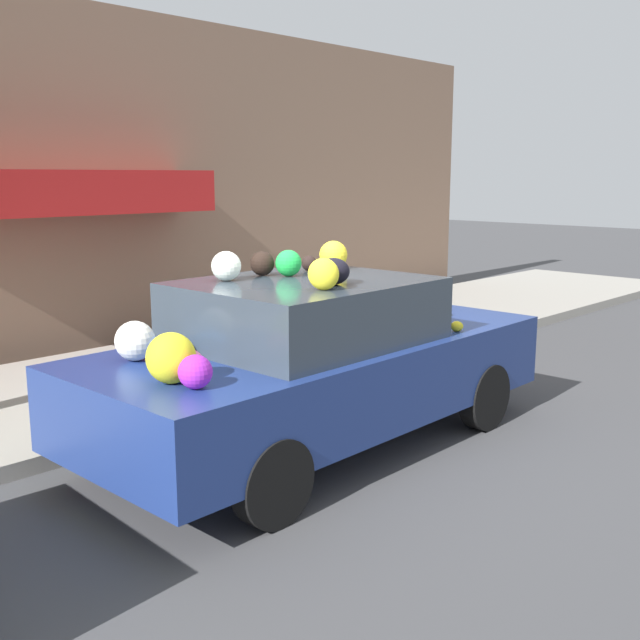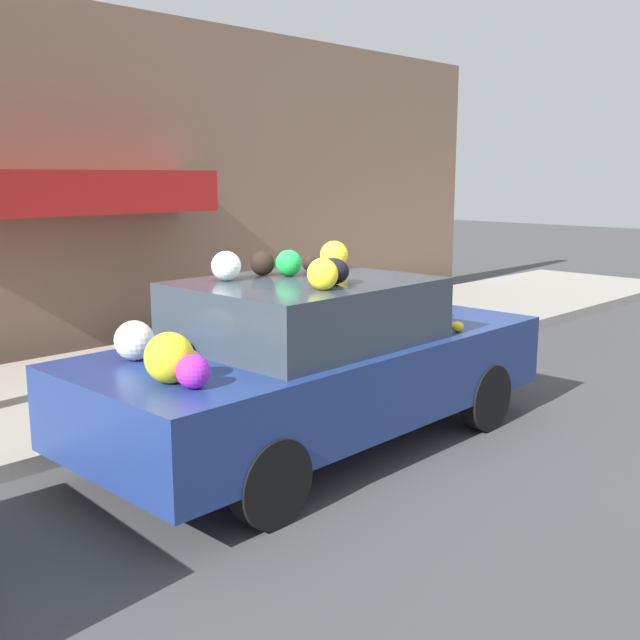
% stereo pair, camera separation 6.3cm
% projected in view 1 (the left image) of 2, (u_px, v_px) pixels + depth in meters
% --- Properties ---
extents(ground_plane, '(60.00, 60.00, 0.00)m').
position_uv_depth(ground_plane, '(315.00, 443.00, 6.78)').
color(ground_plane, '#424244').
extents(sidewalk_curb, '(24.00, 3.20, 0.15)m').
position_uv_depth(sidewalk_curb, '(148.00, 379.00, 8.61)').
color(sidewalk_curb, '#9E998E').
rests_on(sidewalk_curb, ground).
extents(building_facade, '(18.00, 1.20, 4.62)m').
position_uv_depth(building_facade, '(46.00, 182.00, 9.70)').
color(building_facade, '#846651').
rests_on(building_facade, ground).
extents(fire_hydrant, '(0.20, 0.20, 0.70)m').
position_uv_depth(fire_hydrant, '(330.00, 337.00, 8.92)').
color(fire_hydrant, red).
rests_on(fire_hydrant, sidewalk_curb).
extents(art_car, '(4.49, 1.95, 1.78)m').
position_uv_depth(art_car, '(315.00, 360.00, 6.54)').
color(art_car, navy).
rests_on(art_car, ground).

